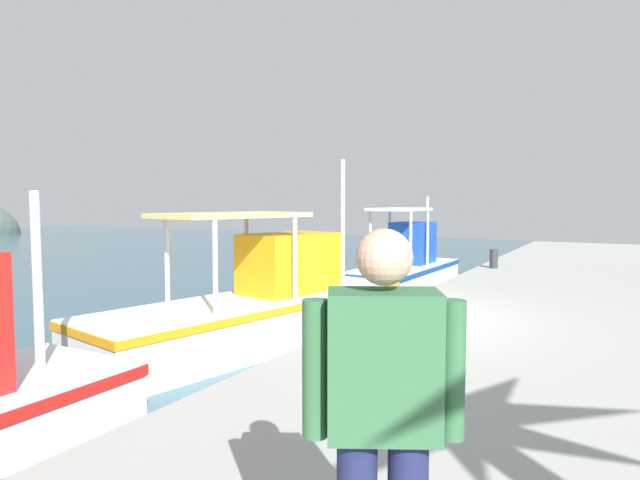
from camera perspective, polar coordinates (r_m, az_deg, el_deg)
name	(u,v)px	position (r m, az deg, el deg)	size (l,w,h in m)	color
fishing_boat_third	(263,306)	(10.02, -5.93, -6.88)	(6.75, 3.12, 3.42)	white
fishing_boat_fourth	(406,268)	(15.92, 8.96, -2.93)	(4.99, 1.81, 2.70)	white
pelican	(369,345)	(5.24, 5.12, -10.86)	(0.47, 0.97, 0.82)	tan
fisherman_standing	(383,417)	(2.25, 6.57, -17.80)	(0.41, 0.57, 1.64)	#1E234C
mooring_bollard_third	(494,259)	(15.07, 17.63, -1.87)	(0.21, 0.21, 0.50)	#333338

